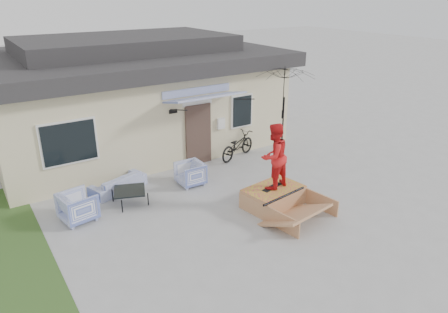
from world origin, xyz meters
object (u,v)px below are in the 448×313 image
bicycle (237,143)px  skater (274,155)px  skate_ramp (273,197)px  skateboard (272,187)px  loveseat (118,180)px  armchair_right (190,173)px  armchair_left (78,205)px  patio_umbrella (284,107)px  coffee_table (130,197)px

bicycle → skater: (-1.21, -3.42, 0.92)m
bicycle → skate_ramp: (-1.20, -3.47, -0.31)m
skateboard → skater: (0.00, 0.00, 0.94)m
loveseat → armchair_right: armchair_right is taller
skate_ramp → skateboard: 0.29m
armchair_left → skate_ramp: bearing=-124.2°
bicycle → armchair_left: bearing=82.8°
patio_umbrella → skate_ramp: patio_umbrella is taller
loveseat → armchair_left: 1.83m
coffee_table → skater: 4.19m
loveseat → skate_ramp: 4.64m
armchair_right → coffee_table: armchair_right is taller
skateboard → patio_umbrella: bearing=30.5°
skate_ramp → skater: (-0.01, 0.05, 1.23)m
armchair_left → coffee_table: size_ratio=1.02×
coffee_table → skate_ramp: size_ratio=0.40×
armchair_right → coffee_table: 2.04m
armchair_right → skateboard: 2.72m
coffee_table → skater: bearing=-34.2°
armchair_right → skater: bearing=28.4°
loveseat → armchair_left: (-1.46, -1.10, 0.09)m
armchair_right → skate_ramp: 2.77m
armchair_right → skateboard: size_ratio=1.07×
bicycle → skater: size_ratio=0.98×
skateboard → skater: 0.94m
armchair_right → skater: skater is taller
loveseat → patio_umbrella: 6.32m
armchair_right → armchair_left: bearing=-84.8°
loveseat → skater: 4.74m
loveseat → armchair_right: bearing=140.6°
patio_umbrella → armchair_left: bearing=-173.9°
armchair_right → patio_umbrella: size_ratio=0.36×
armchair_left → bicycle: 6.11m
patio_umbrella → skate_ramp: size_ratio=1.04×
coffee_table → armchair_right: bearing=4.5°
skater → patio_umbrella: bearing=-143.5°
bicycle → armchair_right: bearing=92.8°
armchair_left → skateboard: armchair_left is taller
skate_ramp → skateboard: skateboard is taller
skate_ramp → armchair_left: bearing=147.8°
bicycle → patio_umbrella: (1.65, -0.50, 1.18)m
armchair_right → skateboard: (1.27, -2.40, 0.15)m
loveseat → skate_ramp: size_ratio=0.82×
coffee_table → bicycle: 4.67m
coffee_table → skate_ramp: 4.02m
coffee_table → skateboard: 4.00m
loveseat → patio_umbrella: (6.16, -0.28, 1.41)m
armchair_right → skate_ramp: (1.28, -2.45, -0.13)m
patio_umbrella → skater: skater is taller
loveseat → skater: bearing=118.1°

